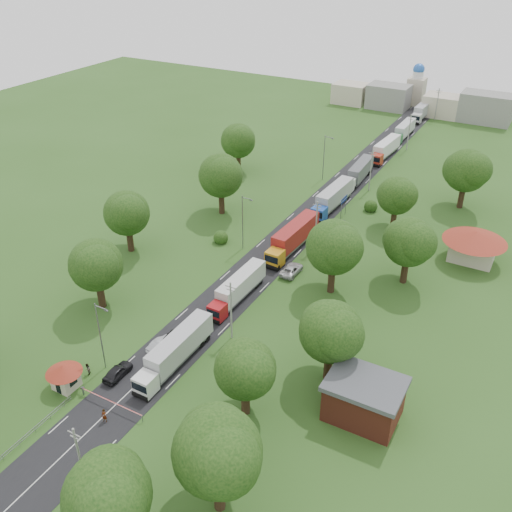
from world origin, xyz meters
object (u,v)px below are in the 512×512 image
Objects in this scene: boom_barrier at (103,398)px; info_sign at (344,202)px; car_lane_mid at (161,344)px; pedestrian_near at (104,416)px; car_lane_front at (118,372)px; truck_0 at (176,351)px; guard_booth at (64,374)px.

boom_barrier is 2.25× the size of info_sign.
car_lane_mid is 13.70m from pedestrian_near.
info_sign reaches higher than car_lane_front.
car_lane_mid is at bearing 156.99° from truck_0.
info_sign is (12.40, 60.00, 0.84)m from guard_booth.
truck_0 is (-3.18, -49.99, -0.89)m from info_sign.
boom_barrier is at bearing -96.24° from info_sign.
car_lane_front reaches higher than boom_barrier.
truck_0 is at bearing 71.34° from boom_barrier.
car_lane_front is 2.47× the size of pedestrian_near.
car_lane_mid is (-0.13, 11.50, -0.16)m from boom_barrier.
car_lane_mid is (-3.51, 1.49, -1.39)m from truck_0.
car_lane_mid is at bearing -97.85° from info_sign.
car_lane_mid is (-6.69, -48.50, -2.27)m from info_sign.
car_lane_front is at bearing -98.41° from info_sign.
boom_barrier is at bearing 0.01° from guard_booth.
boom_barrier is at bearing 108.31° from car_lane_front.
truck_0 is 12.17m from pedestrian_near.
guard_booth is 0.31× the size of truck_0.
car_lane_mid is at bearing 63.59° from guard_booth.
truck_0 is (9.22, 10.01, -0.05)m from guard_booth.
guard_booth is 0.99× the size of car_lane_mid.
car_lane_mid is 2.47× the size of pedestrian_near.
car_lane_mid is at bearing 90.66° from boom_barrier.
info_sign is at bearing 83.76° from boom_barrier.
guard_booth is at bearing -132.66° from truck_0.
guard_booth is 13.61m from truck_0.
boom_barrier is at bearing 97.86° from car_lane_mid.
guard_booth is 12.92m from car_lane_mid.
info_sign reaches higher than pedestrian_near.
pedestrian_near is at bearing 117.82° from car_lane_front.
pedestrian_near is at bearing -14.38° from guard_booth.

